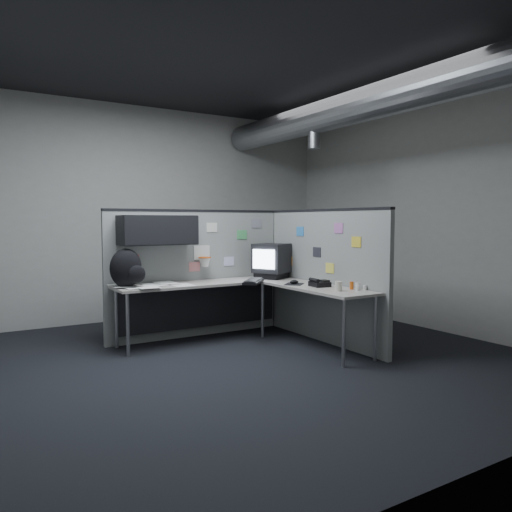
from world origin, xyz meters
TOP-DOWN VIEW (x-y plane):
  - room at (0.56, 0.00)m, footprint 5.62×5.62m
  - partition_back at (-0.25, 1.23)m, footprint 2.44×0.42m
  - partition_right at (1.10, 0.22)m, footprint 0.07×2.23m
  - desk at (0.15, 0.70)m, footprint 2.31×2.11m
  - monitor at (0.80, 0.91)m, footprint 0.54×0.54m
  - keyboard at (0.34, 0.61)m, footprint 0.46×0.48m
  - mouse at (0.68, 0.24)m, footprint 0.31×0.31m
  - phone at (0.81, -0.08)m, footprint 0.21×0.23m
  - bottles at (0.98, -0.51)m, footprint 0.15×0.16m
  - cup at (0.74, -0.48)m, footprint 0.09×0.09m
  - papers at (-0.84, 0.97)m, footprint 0.90×0.59m
  - backpack at (-1.12, 0.97)m, footprint 0.42×0.37m

SIDE VIEW (x-z plane):
  - desk at x=0.15m, z-range 0.25..0.98m
  - papers at x=-0.84m, z-range 0.73..0.75m
  - mouse at x=0.68m, z-range 0.72..0.77m
  - keyboard at x=0.34m, z-range 0.73..0.77m
  - bottles at x=0.98m, z-range 0.72..0.81m
  - phone at x=0.81m, z-range 0.72..0.82m
  - cup at x=0.74m, z-range 0.73..0.83m
  - partition_right at x=1.10m, z-range 0.00..1.63m
  - backpack at x=-1.12m, z-range 0.72..1.17m
  - monitor at x=0.80m, z-range 0.74..1.19m
  - partition_back at x=-0.25m, z-range 0.18..1.81m
  - room at x=0.56m, z-range 0.49..3.71m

